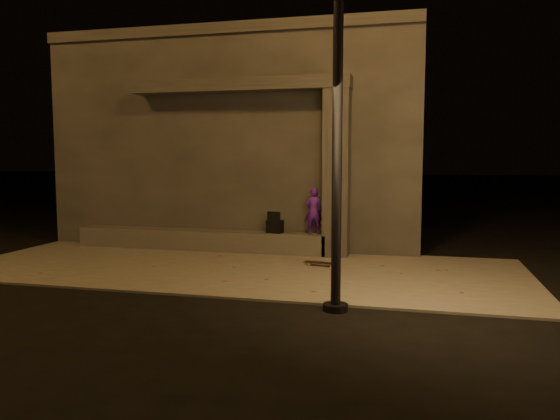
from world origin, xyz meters
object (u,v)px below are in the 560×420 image
(skateboard, at_px, (321,263))
(street_lamp_0, at_px, (338,20))
(backpack, at_px, (275,225))
(column, at_px, (337,173))
(skateboarder, at_px, (314,211))

(skateboard, xyz_separation_m, street_lamp_0, (0.71, -2.90, 3.96))
(backpack, relative_size, street_lamp_0, 0.07)
(column, height_order, backpack, column)
(skateboarder, distance_m, backpack, 0.95)
(column, bearing_deg, backpack, 180.00)
(backpack, xyz_separation_m, skateboard, (1.28, -1.25, -0.56))
(backpack, height_order, street_lamp_0, street_lamp_0)
(skateboard, bearing_deg, column, 95.76)
(skateboarder, relative_size, skateboard, 1.45)
(backpack, distance_m, street_lamp_0, 5.72)
(skateboarder, distance_m, street_lamp_0, 5.27)
(skateboarder, height_order, skateboard, skateboarder)
(skateboard, bearing_deg, skateboarder, 118.07)
(skateboard, height_order, street_lamp_0, street_lamp_0)
(backpack, bearing_deg, street_lamp_0, -54.55)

